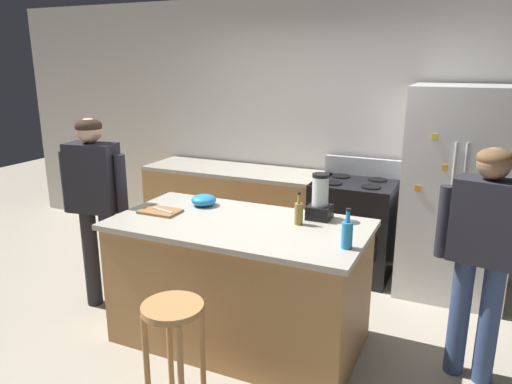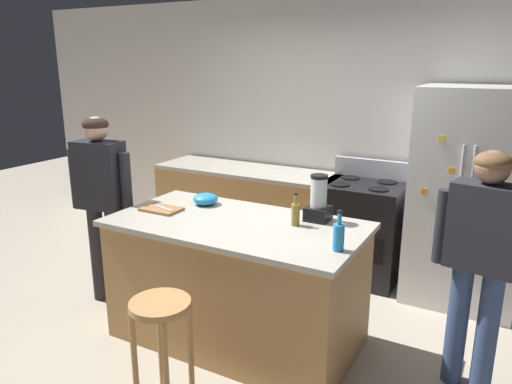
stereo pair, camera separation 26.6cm
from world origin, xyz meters
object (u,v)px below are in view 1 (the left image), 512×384
at_px(bar_stool, 174,330).
at_px(bottle_soda, 347,234).
at_px(person_by_island_left, 95,196).
at_px(person_by_sink_right, 484,244).
at_px(blender_appliance, 320,200).
at_px(bottle_vinegar, 299,213).
at_px(mixing_bowl, 204,200).
at_px(kitchen_island, 239,282).
at_px(refrigerator, 458,194).
at_px(cutting_board, 160,211).
at_px(stove_range, 353,227).
at_px(chef_knife, 162,210).

xyz_separation_m(bar_stool, bottle_soda, (0.82, 0.71, 0.48)).
bearing_deg(person_by_island_left, person_by_sink_right, 4.91).
distance_m(blender_appliance, bottle_vinegar, 0.21).
height_order(person_by_sink_right, mixing_bowl, person_by_sink_right).
height_order(kitchen_island, blender_appliance, blender_appliance).
relative_size(refrigerator, blender_appliance, 5.52).
height_order(kitchen_island, cutting_board, cutting_board).
height_order(bar_stool, mixing_bowl, mixing_bowl).
distance_m(stove_range, person_by_island_left, 2.42).
bearing_deg(stove_range, mixing_bowl, -125.87).
xyz_separation_m(person_by_island_left, bar_stool, (1.32, -0.86, -0.43)).
distance_m(person_by_island_left, bar_stool, 1.63).
bearing_deg(bottle_vinegar, chef_knife, -169.92).
bearing_deg(blender_appliance, person_by_island_left, -169.56).
bearing_deg(kitchen_island, stove_range, 72.42).
bearing_deg(chef_knife, kitchen_island, 19.54).
xyz_separation_m(mixing_bowl, chef_knife, (-0.19, -0.30, -0.02)).
bearing_deg(cutting_board, bottle_vinegar, 9.90).
distance_m(person_by_island_left, bottle_soda, 2.14).
bearing_deg(bottle_vinegar, mixing_bowl, 172.25).
xyz_separation_m(bottle_soda, cutting_board, (-1.47, 0.12, -0.08)).
distance_m(kitchen_island, person_by_sink_right, 1.69).
xyz_separation_m(refrigerator, cutting_board, (-2.04, -1.55, 0.02)).
bearing_deg(refrigerator, stove_range, 178.45).
bearing_deg(bar_stool, mixing_bowl, 111.71).
height_order(stove_range, cutting_board, stove_range).
bearing_deg(cutting_board, chef_knife, 0.00).
distance_m(refrigerator, blender_appliance, 1.49).
xyz_separation_m(bottle_vinegar, mixing_bowl, (-0.84, 0.11, -0.04)).
height_order(bottle_soda, mixing_bowl, bottle_soda).
distance_m(person_by_island_left, bottle_vinegar, 1.72).
height_order(kitchen_island, stove_range, stove_range).
xyz_separation_m(kitchen_island, cutting_board, (-0.64, -0.05, 0.48)).
height_order(kitchen_island, bottle_vinegar, bottle_vinegar).
relative_size(stove_range, person_by_island_left, 0.69).
bearing_deg(refrigerator, blender_appliance, -127.01).
distance_m(refrigerator, person_by_sink_right, 1.28).
relative_size(person_by_sink_right, chef_knife, 7.12).
relative_size(blender_appliance, cutting_board, 1.13).
bearing_deg(blender_appliance, bottle_soda, -56.01).
bearing_deg(chef_knife, bar_stool, -37.11).
distance_m(bottle_vinegar, mixing_bowl, 0.85).
height_order(bar_stool, bottle_vinegar, bottle_vinegar).
height_order(bar_stool, blender_appliance, blender_appliance).
relative_size(person_by_sink_right, blender_appliance, 4.64).
xyz_separation_m(refrigerator, person_by_island_left, (-2.70, -1.51, 0.05)).
height_order(blender_appliance, chef_knife, blender_appliance).
xyz_separation_m(person_by_island_left, cutting_board, (0.67, -0.03, -0.03)).
bearing_deg(bottle_vinegar, refrigerator, 54.06).
relative_size(kitchen_island, person_by_sink_right, 1.17).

